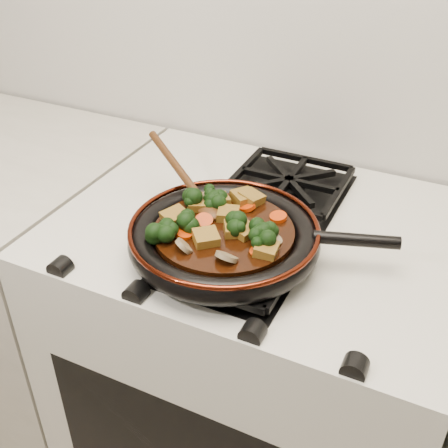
% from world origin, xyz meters
% --- Properties ---
extents(stove, '(0.76, 0.60, 0.90)m').
position_xyz_m(stove, '(0.00, 1.69, 0.45)').
color(stove, beige).
rests_on(stove, ground).
extents(burner_grate_front, '(0.23, 0.23, 0.03)m').
position_xyz_m(burner_grate_front, '(0.00, 1.55, 0.91)').
color(burner_grate_front, black).
rests_on(burner_grate_front, stove).
extents(burner_grate_back, '(0.23, 0.23, 0.03)m').
position_xyz_m(burner_grate_back, '(0.00, 1.83, 0.91)').
color(burner_grate_back, black).
rests_on(burner_grate_back, stove).
extents(skillet, '(0.44, 0.32, 0.05)m').
position_xyz_m(skillet, '(-0.02, 1.56, 0.94)').
color(skillet, black).
rests_on(skillet, burner_grate_front).
extents(braising_sauce, '(0.24, 0.24, 0.02)m').
position_xyz_m(braising_sauce, '(-0.02, 1.56, 0.95)').
color(braising_sauce, black).
rests_on(braising_sauce, skillet).
extents(tofu_cube_0, '(0.05, 0.05, 0.02)m').
position_xyz_m(tofu_cube_0, '(-0.03, 1.60, 0.97)').
color(tofu_cube_0, brown).
rests_on(tofu_cube_0, braising_sauce).
extents(tofu_cube_1, '(0.06, 0.05, 0.02)m').
position_xyz_m(tofu_cube_1, '(-0.03, 1.66, 0.97)').
color(tofu_cube_1, brown).
rests_on(tofu_cube_1, braising_sauce).
extents(tofu_cube_2, '(0.06, 0.06, 0.03)m').
position_xyz_m(tofu_cube_2, '(-0.10, 1.55, 0.97)').
color(tofu_cube_2, brown).
rests_on(tofu_cube_2, braising_sauce).
extents(tofu_cube_3, '(0.04, 0.04, 0.02)m').
position_xyz_m(tofu_cube_3, '(0.07, 1.53, 0.97)').
color(tofu_cube_3, brown).
rests_on(tofu_cube_3, braising_sauce).
extents(tofu_cube_4, '(0.06, 0.06, 0.03)m').
position_xyz_m(tofu_cube_4, '(-0.03, 1.52, 0.97)').
color(tofu_cube_4, brown).
rests_on(tofu_cube_4, braising_sauce).
extents(tofu_cube_5, '(0.06, 0.06, 0.03)m').
position_xyz_m(tofu_cube_5, '(-0.09, 1.60, 0.97)').
color(tofu_cube_5, brown).
rests_on(tofu_cube_5, braising_sauce).
extents(tofu_cube_6, '(0.05, 0.05, 0.02)m').
position_xyz_m(tofu_cube_6, '(0.00, 1.56, 0.97)').
color(tofu_cube_6, brown).
rests_on(tofu_cube_6, braising_sauce).
extents(tofu_cube_7, '(0.05, 0.05, 0.03)m').
position_xyz_m(tofu_cube_7, '(-0.01, 1.66, 0.97)').
color(tofu_cube_7, brown).
rests_on(tofu_cube_7, braising_sauce).
extents(tofu_cube_8, '(0.05, 0.05, 0.02)m').
position_xyz_m(tofu_cube_8, '(0.02, 1.56, 0.97)').
color(tofu_cube_8, brown).
rests_on(tofu_cube_8, braising_sauce).
extents(tofu_cube_9, '(0.06, 0.06, 0.02)m').
position_xyz_m(tofu_cube_9, '(-0.06, 1.62, 0.97)').
color(tofu_cube_9, brown).
rests_on(tofu_cube_9, braising_sauce).
extents(broccoli_floret_0, '(0.09, 0.09, 0.06)m').
position_xyz_m(broccoli_floret_0, '(-0.09, 1.50, 0.97)').
color(broccoli_floret_0, black).
rests_on(broccoli_floret_0, braising_sauce).
extents(broccoli_floret_1, '(0.09, 0.09, 0.07)m').
position_xyz_m(broccoli_floret_1, '(0.05, 1.56, 0.97)').
color(broccoli_floret_1, black).
rests_on(broccoli_floret_1, braising_sauce).
extents(broccoli_floret_2, '(0.08, 0.09, 0.07)m').
position_xyz_m(broccoli_floret_2, '(-0.09, 1.60, 0.97)').
color(broccoli_floret_2, black).
rests_on(broccoli_floret_2, braising_sauce).
extents(broccoli_floret_3, '(0.09, 0.09, 0.07)m').
position_xyz_m(broccoli_floret_3, '(-0.07, 1.63, 0.97)').
color(broccoli_floret_3, black).
rests_on(broccoli_floret_3, braising_sauce).
extents(broccoli_floret_4, '(0.08, 0.09, 0.06)m').
position_xyz_m(broccoli_floret_4, '(-0.07, 1.55, 0.97)').
color(broccoli_floret_4, black).
rests_on(broccoli_floret_4, braising_sauce).
extents(broccoli_floret_5, '(0.08, 0.09, 0.06)m').
position_xyz_m(broccoli_floret_5, '(-0.06, 1.61, 0.97)').
color(broccoli_floret_5, black).
rests_on(broccoli_floret_5, braising_sauce).
extents(broccoli_floret_6, '(0.07, 0.06, 0.06)m').
position_xyz_m(broccoli_floret_6, '(-0.09, 1.50, 0.97)').
color(broccoli_floret_6, black).
rests_on(broccoli_floret_6, braising_sauce).
extents(broccoli_floret_7, '(0.08, 0.08, 0.06)m').
position_xyz_m(broccoli_floret_7, '(0.06, 1.54, 0.97)').
color(broccoli_floret_7, black).
rests_on(broccoli_floret_7, braising_sauce).
extents(broccoli_floret_8, '(0.08, 0.08, 0.06)m').
position_xyz_m(broccoli_floret_8, '(0.00, 1.57, 0.97)').
color(broccoli_floret_8, black).
rests_on(broccoli_floret_8, braising_sauce).
extents(carrot_coin_0, '(0.03, 0.03, 0.02)m').
position_xyz_m(carrot_coin_0, '(0.06, 1.53, 0.96)').
color(carrot_coin_0, '#BA2F05').
rests_on(carrot_coin_0, braising_sauce).
extents(carrot_coin_1, '(0.03, 0.03, 0.01)m').
position_xyz_m(carrot_coin_1, '(0.05, 1.63, 0.96)').
color(carrot_coin_1, '#BA2F05').
rests_on(carrot_coin_1, braising_sauce).
extents(carrot_coin_2, '(0.03, 0.03, 0.02)m').
position_xyz_m(carrot_coin_2, '(-0.01, 1.64, 0.96)').
color(carrot_coin_2, '#BA2F05').
rests_on(carrot_coin_2, braising_sauce).
extents(carrot_coin_3, '(0.03, 0.03, 0.01)m').
position_xyz_m(carrot_coin_3, '(-0.01, 1.66, 0.96)').
color(carrot_coin_3, '#BA2F05').
rests_on(carrot_coin_3, braising_sauce).
extents(carrot_coin_4, '(0.03, 0.03, 0.01)m').
position_xyz_m(carrot_coin_4, '(-0.07, 1.51, 0.96)').
color(carrot_coin_4, '#BA2F05').
rests_on(carrot_coin_4, braising_sauce).
extents(carrot_coin_5, '(0.03, 0.03, 0.02)m').
position_xyz_m(carrot_coin_5, '(-0.06, 1.56, 0.96)').
color(carrot_coin_5, '#BA2F05').
rests_on(carrot_coin_5, braising_sauce).
extents(mushroom_slice_0, '(0.04, 0.04, 0.03)m').
position_xyz_m(mushroom_slice_0, '(-0.05, 1.48, 0.97)').
color(mushroom_slice_0, olive).
rests_on(mushroom_slice_0, braising_sauce).
extents(mushroom_slice_1, '(0.04, 0.04, 0.03)m').
position_xyz_m(mushroom_slice_1, '(0.02, 1.49, 0.97)').
color(mushroom_slice_1, olive).
rests_on(mushroom_slice_1, braising_sauce).
extents(mushroom_slice_2, '(0.05, 0.05, 0.02)m').
position_xyz_m(mushroom_slice_2, '(0.07, 1.56, 0.97)').
color(mushroom_slice_2, olive).
rests_on(mushroom_slice_2, braising_sauce).
extents(mushroom_slice_3, '(0.04, 0.05, 0.03)m').
position_xyz_m(mushroom_slice_3, '(-0.08, 1.62, 0.97)').
color(mushroom_slice_3, olive).
rests_on(mushroom_slice_3, braising_sauce).
extents(wooden_spoon, '(0.14, 0.10, 0.23)m').
position_xyz_m(wooden_spoon, '(-0.12, 1.63, 0.98)').
color(wooden_spoon, '#40220D').
rests_on(wooden_spoon, braising_sauce).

